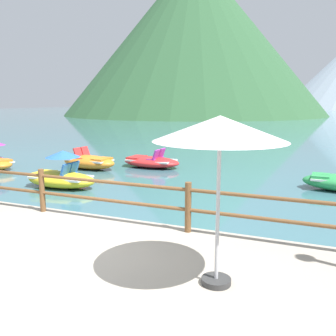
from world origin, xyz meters
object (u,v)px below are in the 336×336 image
at_px(pedal_boat_3, 89,162).
at_px(pedal_boat_1, 151,161).
at_px(pedal_boat_4, 61,176).
at_px(beach_umbrella, 220,131).

bearing_deg(pedal_boat_3, pedal_boat_1, 30.93).
bearing_deg(pedal_boat_4, beach_umbrella, -37.67).
bearing_deg(beach_umbrella, pedal_boat_4, 142.33).
bearing_deg(pedal_boat_3, pedal_boat_4, -71.19).
distance_m(beach_umbrella, pedal_boat_3, 11.51).
bearing_deg(pedal_boat_3, beach_umbrella, -47.11).
relative_size(pedal_boat_1, pedal_boat_3, 1.01).
xyz_separation_m(beach_umbrella, pedal_boat_3, (-7.70, 8.29, -2.15)).
distance_m(pedal_boat_3, pedal_boat_4, 3.36).
height_order(beach_umbrella, pedal_boat_4, beach_umbrella).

